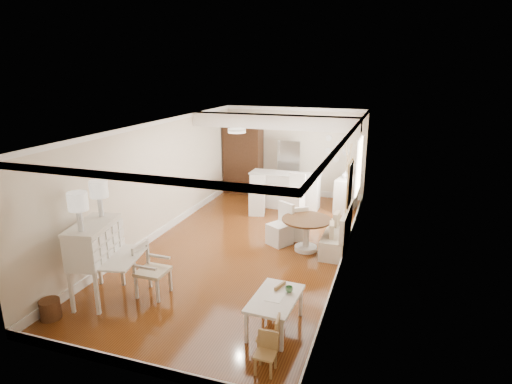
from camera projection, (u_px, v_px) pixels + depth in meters
The scene contains 20 objects.
room at pixel (252, 160), 9.65m from camera, with size 9.00×9.04×2.82m.
secretary_bureau at pixel (96, 261), 7.49m from camera, with size 1.12×1.14×1.43m, color silver.
gustavian_armchair at pixel (153, 270), 7.68m from camera, with size 0.56×0.56×0.97m, color beige.
wicker_basket at pixel (50, 309), 7.03m from camera, with size 0.33×0.33×0.33m, color brown.
kids_table at pixel (275, 313), 6.72m from camera, with size 0.67×1.11×0.56m, color white.
kids_chair_a at pixel (268, 336), 6.08m from camera, with size 0.31×0.31×0.63m, color tan.
kids_chair_b at pixel (273, 298), 7.07m from camera, with size 0.30×0.30×0.63m, color #A97F4C.
kids_chair_c at pixel (265, 353), 5.75m from camera, with size 0.28×0.28×0.58m, color #A37F4A.
banquette at pixel (336, 229), 9.63m from camera, with size 0.52×1.60×0.98m, color silver.
dining_table at pixel (306, 235), 9.60m from camera, with size 1.11×1.11×0.76m, color #4C2E18.
slip_chair_near at pixel (280, 224), 9.91m from camera, with size 0.46×0.48×0.98m, color white.
slip_chair_far at pixel (297, 222), 10.23m from camera, with size 0.40×0.42×0.85m, color white.
breakfast_counter at pixel (285, 190), 12.57m from camera, with size 2.05×0.65×1.03m, color white.
bar_stool_left at pixel (257, 196), 11.93m from camera, with size 0.43×0.43×1.08m, color white.
bar_stool_right at pixel (294, 195), 11.83m from camera, with size 0.47×0.47×1.17m, color white.
pantry_cabinet at pixel (243, 158), 13.89m from camera, with size 1.20×0.60×2.30m, color #381E11.
fridge at pixel (300, 170), 13.35m from camera, with size 0.75×0.65×1.80m, color silver.
sideboard at pixel (346, 194), 12.29m from camera, with size 0.45×1.01×0.97m, color silver.
pencil_cup at pixel (289, 289), 6.78m from camera, with size 0.12×0.12×0.10m, color #599863.
branch_vase at pixel (346, 174), 12.13m from camera, with size 0.20×0.20×0.21m, color silver.
Camera 1 is at (3.14, -8.62, 3.99)m, focal length 30.00 mm.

